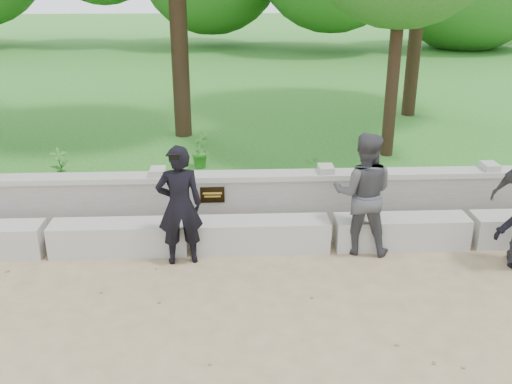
# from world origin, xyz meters

# --- Properties ---
(ground) EXTENTS (80.00, 80.00, 0.00)m
(ground) POSITION_xyz_m (0.00, 0.00, 0.00)
(ground) COLOR tan
(ground) RESTS_ON ground
(lawn) EXTENTS (40.00, 22.00, 0.25)m
(lawn) POSITION_xyz_m (0.00, 14.00, 0.12)
(lawn) COLOR #29651E
(lawn) RESTS_ON ground
(concrete_bench) EXTENTS (11.90, 0.45, 0.45)m
(concrete_bench) POSITION_xyz_m (0.00, 1.90, 0.22)
(concrete_bench) COLOR beige
(concrete_bench) RESTS_ON ground
(parapet_wall) EXTENTS (12.50, 0.35, 0.90)m
(parapet_wall) POSITION_xyz_m (0.00, 2.60, 0.46)
(parapet_wall) COLOR #B1AFA7
(parapet_wall) RESTS_ON ground
(man_main) EXTENTS (0.66, 0.59, 1.66)m
(man_main) POSITION_xyz_m (-0.11, 1.58, 0.83)
(man_main) COLOR black
(man_main) RESTS_ON ground
(visitor_left) EXTENTS (0.96, 0.82, 1.73)m
(visitor_left) POSITION_xyz_m (2.39, 1.80, 0.86)
(visitor_left) COLOR #3E3F43
(visitor_left) RESTS_ON ground
(shrub_a) EXTENTS (0.38, 0.35, 0.60)m
(shrub_a) POSITION_xyz_m (-2.41, 4.22, 0.55)
(shrub_a) COLOR #357A29
(shrub_a) RESTS_ON lawn
(shrub_b) EXTENTS (0.36, 0.42, 0.68)m
(shrub_b) POSITION_xyz_m (0.00, 4.86, 0.59)
(shrub_b) COLOR #357A29
(shrub_b) RESTS_ON lawn
(shrub_c) EXTENTS (0.68, 0.64, 0.59)m
(shrub_c) POSITION_xyz_m (2.05, 3.30, 0.55)
(shrub_c) COLOR #357A29
(shrub_c) RESTS_ON lawn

